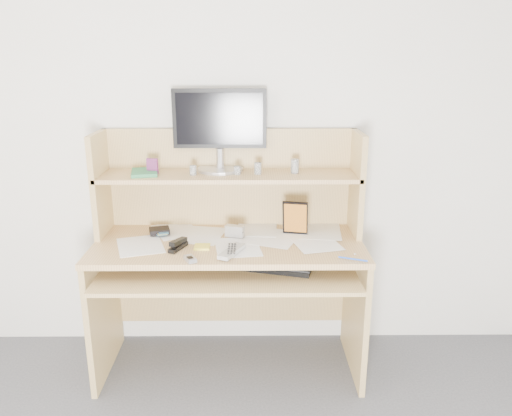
{
  "coord_description": "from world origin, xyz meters",
  "views": [
    {
      "loc": [
        0.12,
        -0.96,
        1.67
      ],
      "look_at": [
        0.14,
        1.43,
        0.95
      ],
      "focal_mm": 35.0,
      "sensor_mm": 36.0,
      "label": 1
    }
  ],
  "objects_px": {
    "desk": "(229,246)",
    "monitor": "(220,127)",
    "keyboard": "(265,264)",
    "game_case": "(295,218)",
    "tv_remote": "(232,251)"
  },
  "relations": [
    {
      "from": "tv_remote",
      "to": "monitor",
      "type": "height_order",
      "value": "monitor"
    },
    {
      "from": "desk",
      "to": "monitor",
      "type": "bearing_deg",
      "value": 106.62
    },
    {
      "from": "keyboard",
      "to": "monitor",
      "type": "relative_size",
      "value": 1.01
    },
    {
      "from": "desk",
      "to": "tv_remote",
      "type": "bearing_deg",
      "value": -84.64
    },
    {
      "from": "desk",
      "to": "monitor",
      "type": "relative_size",
      "value": 2.78
    },
    {
      "from": "desk",
      "to": "game_case",
      "type": "xyz_separation_m",
      "value": [
        0.35,
        0.01,
        0.16
      ]
    },
    {
      "from": "keyboard",
      "to": "game_case",
      "type": "bearing_deg",
      "value": 63.81
    },
    {
      "from": "tv_remote",
      "to": "monitor",
      "type": "relative_size",
      "value": 0.4
    },
    {
      "from": "keyboard",
      "to": "tv_remote",
      "type": "distance_m",
      "value": 0.21
    },
    {
      "from": "desk",
      "to": "keyboard",
      "type": "xyz_separation_m",
      "value": [
        0.19,
        -0.17,
        -0.03
      ]
    },
    {
      "from": "game_case",
      "to": "keyboard",
      "type": "bearing_deg",
      "value": -120.03
    },
    {
      "from": "desk",
      "to": "tv_remote",
      "type": "xyz_separation_m",
      "value": [
        0.02,
        -0.25,
        0.07
      ]
    },
    {
      "from": "tv_remote",
      "to": "desk",
      "type": "bearing_deg",
      "value": 120.18
    },
    {
      "from": "desk",
      "to": "monitor",
      "type": "xyz_separation_m",
      "value": [
        -0.05,
        0.17,
        0.62
      ]
    },
    {
      "from": "game_case",
      "to": "monitor",
      "type": "height_order",
      "value": "monitor"
    }
  ]
}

